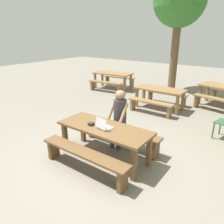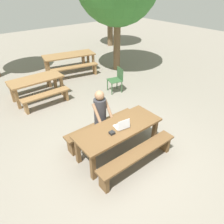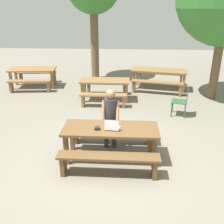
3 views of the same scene
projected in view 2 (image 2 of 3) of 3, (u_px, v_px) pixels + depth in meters
name	position (u px, v px, depth m)	size (l,w,h in m)	color
ground_plane	(118.00, 151.00, 4.85)	(30.00, 30.00, 0.00)	gray
picnic_table_front	(119.00, 131.00, 4.52)	(1.98, 0.78, 0.72)	brown
bench_near	(138.00, 156.00, 4.25)	(1.96, 0.30, 0.45)	brown
bench_far	(102.00, 127.00, 5.08)	(1.96, 0.30, 0.45)	brown
laptop	(122.00, 125.00, 4.41)	(0.32, 0.29, 0.23)	silver
small_pouch	(112.00, 133.00, 4.24)	(0.10, 0.10, 0.06)	black
person_seated	(101.00, 113.00, 4.80)	(0.40, 0.40, 1.35)	#333847
plastic_chair	(117.00, 79.00, 7.22)	(0.53, 0.53, 0.86)	#335933
picnic_table_mid	(69.00, 57.00, 8.68)	(2.24, 1.23, 0.76)	olive
bench_mid_south	(75.00, 69.00, 8.32)	(1.93, 0.67, 0.47)	olive
bench_mid_north	(65.00, 59.00, 9.37)	(1.93, 0.67, 0.47)	olive
picnic_table_distant	(36.00, 82.00, 6.70)	(1.69, 0.75, 0.72)	olive
bench_distant_south	(46.00, 97.00, 6.42)	(1.52, 0.31, 0.43)	olive
bench_distant_north	(31.00, 83.00, 7.29)	(1.52, 0.31, 0.43)	olive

